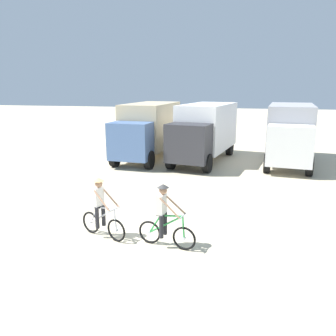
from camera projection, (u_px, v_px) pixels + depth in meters
The scene contains 6 objects.
ground_plane at pixel (140, 229), 10.73m from camera, with size 120.00×120.00×0.00m, color beige.
box_truck_tan_camper at pixel (148, 128), 20.83m from camera, with size 2.85×6.90×3.35m.
box_truck_avon_van at pixel (205, 130), 20.06m from camera, with size 3.55×7.06×3.35m.
box_truck_grey_hauler at pixel (290, 131), 19.43m from camera, with size 3.12×6.98×3.35m.
cyclist_orange_shirt at pixel (101, 210), 10.01m from camera, with size 1.63×0.78×1.82m.
cyclist_cowboy_hat at pixel (165, 218), 9.39m from camera, with size 1.71×0.56×1.82m.
Camera 1 is at (2.96, -9.56, 4.41)m, focal length 36.32 mm.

